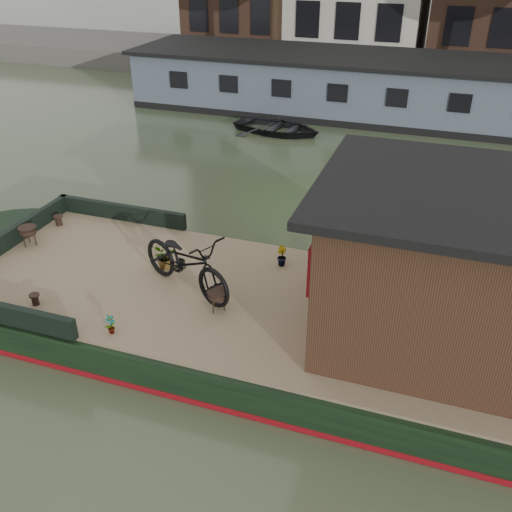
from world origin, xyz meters
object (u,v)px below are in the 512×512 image
(brazier_front, at_px, (217,301))
(brazier_rear, at_px, (29,236))
(bicycle, at_px, (186,262))
(cabin, at_px, (453,266))
(dinghy, at_px, (278,124))

(brazier_front, xyz_separation_m, brazier_rear, (-4.33, 0.85, 0.01))
(bicycle, bearing_deg, brazier_rear, 107.72)
(cabin, height_order, dinghy, cabin)
(brazier_rear, distance_m, dinghy, 10.58)
(bicycle, bearing_deg, brazier_front, -95.18)
(brazier_front, xyz_separation_m, dinghy, (-2.47, 11.25, -0.53))
(bicycle, xyz_separation_m, dinghy, (-1.74, 10.84, -0.89))
(cabin, height_order, brazier_front, cabin)
(brazier_rear, bearing_deg, cabin, -2.42)
(cabin, xyz_separation_m, bicycle, (-4.18, -0.10, -0.68))
(brazier_front, relative_size, brazier_rear, 0.96)
(brazier_front, height_order, brazier_rear, brazier_rear)
(dinghy, bearing_deg, cabin, -141.77)
(bicycle, distance_m, brazier_rear, 3.64)
(bicycle, relative_size, dinghy, 0.69)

